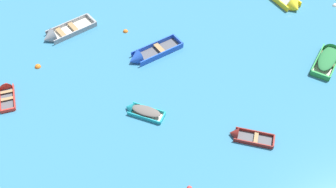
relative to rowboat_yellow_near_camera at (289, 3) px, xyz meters
The scene contains 11 objects.
rowboat_yellow_near_camera is the anchor object (origin of this frame).
rowboat_turquoise_back_row_left 17.65m from the rowboat_yellow_near_camera, 147.20° to the right, with size 2.86×2.33×0.92m.
rowboat_blue_cluster_inner 14.23m from the rowboat_yellow_near_camera, 163.07° to the right, with size 4.72×2.95×1.28m.
rowboat_grey_distant_center 20.13m from the rowboat_yellow_near_camera, behind, with size 4.69×3.29×1.42m.
rowboat_maroon_center 15.58m from the rowboat_yellow_near_camera, 123.62° to the right, with size 3.05×2.16×0.93m.
rowboat_green_outer_right 7.16m from the rowboat_yellow_near_camera, 87.46° to the right, with size 3.66×3.89×1.34m.
rowboat_red_far_back 24.60m from the rowboat_yellow_near_camera, 166.62° to the right, with size 1.24×2.86×0.93m.
mooring_buoy_central 20.55m from the rowboat_yellow_near_camera, 128.88° to the right, with size 0.32×0.32×0.32m, color red.
mooring_buoy_far_field 4.11m from the rowboat_yellow_near_camera, 12.81° to the right, with size 0.43×0.43×0.43m, color silver.
mooring_buoy_midfield 14.65m from the rowboat_yellow_near_camera, behind, with size 0.41×0.41×0.41m, color orange.
mooring_buoy_trailing 22.04m from the rowboat_yellow_near_camera, behind, with size 0.46×0.46×0.46m, color orange.
Camera 1 is at (-4.17, 0.01, 22.74)m, focal length 45.87 mm.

